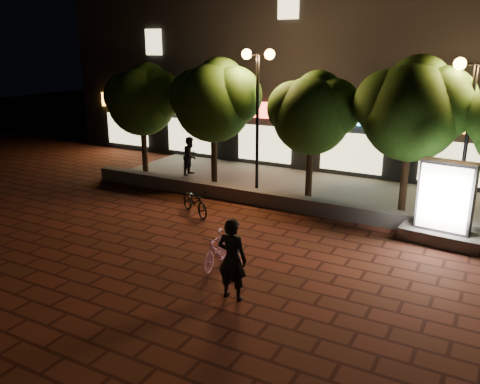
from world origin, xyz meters
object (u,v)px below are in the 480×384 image
Objects in this scene: pedestrian at (190,156)px; street_lamp_right at (472,99)px; scooter_pink at (216,249)px; tree_right at (414,106)px; rider at (232,259)px; ad_kiosk at (444,210)px; scooter_parked at (195,201)px; tree_left at (215,98)px; tree_far_left at (143,97)px; tree_mid at (314,111)px; street_lamp_left at (258,85)px.

street_lamp_right is at bearing -98.08° from pedestrian.
tree_right is at bearing 54.42° from scooter_pink.
rider is 1.16× the size of pedestrian.
ad_kiosk reaches higher than scooter_parked.
tree_far_left is at bearing -180.00° from tree_left.
tree_mid is 7.02m from scooter_pink.
scooter_pink is at bearing -129.16° from street_lamp_right.
ad_kiosk reaches higher than pedestrian.
rider is at bearing -122.91° from ad_kiosk.
tree_left is 2.86× the size of scooter_parked.
tree_right is at bearing 2.81° from street_lamp_left.
rider is (1.16, -1.23, 0.49)m from scooter_pink.
tree_right is 8.42m from rider.
street_lamp_left is 2.18× the size of ad_kiosk.
tree_left is 7.30m from tree_right.
tree_right is 1.02× the size of street_lamp_right.
street_lamp_left reaches higher than street_lamp_right.
rider is at bearing -106.25° from tree_right.
scooter_pink is at bearing -145.51° from pedestrian.
tree_left is at bearing 166.85° from ad_kiosk.
street_lamp_right is at bearing -9.10° from tree_right.
tree_far_left is 0.91× the size of tree_right.
street_lamp_right is at bearing 0.00° from street_lamp_left.
ad_kiosk is (12.22, -2.04, -2.33)m from tree_far_left.
street_lamp_right is (7.00, 0.00, -0.13)m from street_lamp_left.
street_lamp_left is 7.41m from scooter_pink.
rider is at bearing -107.85° from scooter_parked.
tree_left is 4.00m from tree_mid.
street_lamp_right reaches higher than scooter_parked.
scooter_pink is (-4.81, -4.42, -0.50)m from ad_kiosk.
scooter_pink is 0.81× the size of rider.
tree_far_left is 3.11m from pedestrian.
tree_far_left is at bearing 170.54° from ad_kiosk.
tree_right is 3.32× the size of scooter_pink.
street_lamp_left is 4.80m from pedestrian.
street_lamp_right is at bearing 82.69° from ad_kiosk.
tree_far_left is at bearing 102.51° from pedestrian.
pedestrian is at bearing 65.95° from scooter_parked.
street_lamp_left is 3.18× the size of pedestrian.
street_lamp_right is 3.26× the size of scooter_pink.
ad_kiosk reaches higher than rider.
ad_kiosk is at bearing -9.46° from tree_far_left.
street_lamp_left reaches higher than scooter_pink.
tree_mid is 5.00m from street_lamp_right.
street_lamp_left is (1.95, -0.26, 0.58)m from tree_left.
tree_far_left reaches higher than scooter_pink.
street_lamp_left reaches higher than tree_left.
rider is at bearing -67.22° from street_lamp_left.
scooter_pink is at bearing -137.46° from ad_kiosk.
tree_far_left is at bearing 84.60° from scooter_parked.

